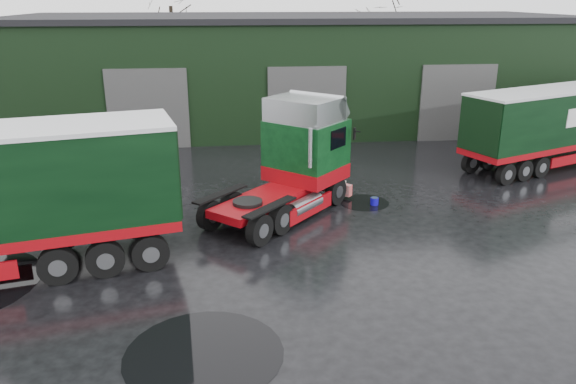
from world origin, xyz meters
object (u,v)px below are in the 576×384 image
(hero_tractor, at_px, (276,161))
(tree_back_a, at_px, (172,32))
(tree_back_b, at_px, (380,44))
(lorry_right, at_px, (561,126))
(warehouse, at_px, (293,69))
(wash_bucket, at_px, (374,201))

(hero_tractor, relative_size, tree_back_a, 0.68)
(hero_tractor, height_order, tree_back_b, tree_back_b)
(lorry_right, bearing_deg, warehouse, -157.80)
(lorry_right, xyz_separation_m, tree_back_a, (-18.92, 21.00, 2.97))
(wash_bucket, bearing_deg, tree_back_b, 75.10)
(lorry_right, distance_m, tree_back_b, 21.29)
(hero_tractor, height_order, tree_back_a, tree_back_a)
(lorry_right, height_order, tree_back_b, tree_back_b)
(warehouse, height_order, hero_tractor, warehouse)
(lorry_right, relative_size, wash_bucket, 45.42)
(warehouse, xyz_separation_m, wash_bucket, (1.26, -15.34, -3.02))
(lorry_right, height_order, wash_bucket, lorry_right)
(tree_back_a, distance_m, tree_back_b, 16.03)
(warehouse, relative_size, tree_back_a, 3.41)
(warehouse, xyz_separation_m, lorry_right, (10.92, -11.00, -1.37))
(lorry_right, bearing_deg, wash_bucket, -88.42)
(hero_tractor, bearing_deg, tree_back_a, 144.20)
(hero_tractor, height_order, wash_bucket, hero_tractor)
(hero_tractor, xyz_separation_m, tree_back_a, (-5.55, 26.06, 2.75))
(hero_tractor, height_order, lorry_right, hero_tractor)
(wash_bucket, relative_size, tree_back_a, 0.03)
(lorry_right, bearing_deg, tree_back_a, -160.58)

